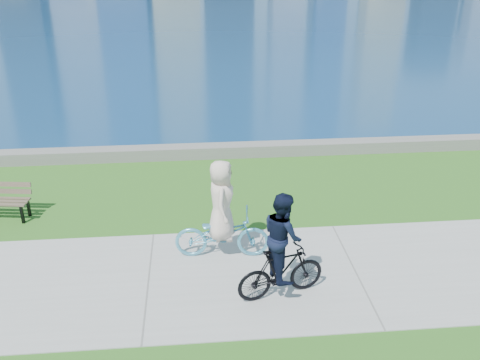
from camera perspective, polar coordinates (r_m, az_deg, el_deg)
The scene contains 5 objects.
ground at distance 10.43m, azimuth -9.75°, elevation -10.73°, with size 320.00×320.00×0.00m, color #265A17.
concrete_path at distance 10.42m, azimuth -9.75°, elevation -10.69°, with size 80.00×3.50×0.02m, color #9A9B96.
seawall at distance 15.82m, azimuth -8.39°, elevation 2.90°, with size 90.00×0.50×0.35m, color slate.
cyclist_woman at distance 10.65m, azimuth -1.97°, elevation -4.49°, with size 0.81×1.94×2.08m.
cyclist_man at distance 9.48m, azimuth 4.47°, elevation -7.92°, with size 0.88×1.71×2.05m.
Camera 1 is at (0.96, -8.48, 5.99)m, focal length 40.00 mm.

